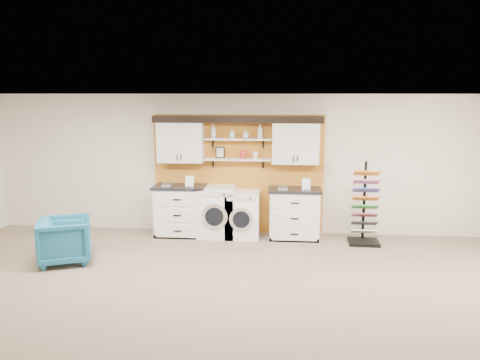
# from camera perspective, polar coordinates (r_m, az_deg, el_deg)

# --- Properties ---
(floor) EXTENTS (10.00, 10.00, 0.00)m
(floor) POSITION_cam_1_polar(r_m,az_deg,el_deg) (6.06, -3.72, -17.27)
(floor) COLOR #88705B
(floor) RESTS_ON ground
(ceiling) EXTENTS (10.00, 10.00, 0.00)m
(ceiling) POSITION_cam_1_polar(r_m,az_deg,el_deg) (5.35, -4.09, 10.26)
(ceiling) COLOR white
(ceiling) RESTS_ON wall_back
(wall_back) EXTENTS (10.00, 0.00, 10.00)m
(wall_back) POSITION_cam_1_polar(r_m,az_deg,el_deg) (9.43, -0.19, 1.93)
(wall_back) COLOR beige
(wall_back) RESTS_ON floor
(accent_panel) EXTENTS (3.40, 0.07, 2.40)m
(accent_panel) POSITION_cam_1_polar(r_m,az_deg,el_deg) (9.43, -0.21, 0.69)
(accent_panel) COLOR #B96F1F
(accent_panel) RESTS_ON wall_back
(upper_cabinet_left) EXTENTS (0.90, 0.35, 0.84)m
(upper_cabinet_left) POSITION_cam_1_polar(r_m,az_deg,el_deg) (9.34, -7.26, 4.72)
(upper_cabinet_left) COLOR white
(upper_cabinet_left) RESTS_ON wall_back
(upper_cabinet_right) EXTENTS (0.90, 0.35, 0.84)m
(upper_cabinet_right) POSITION_cam_1_polar(r_m,az_deg,el_deg) (9.13, 6.79, 4.60)
(upper_cabinet_right) COLOR white
(upper_cabinet_right) RESTS_ON wall_back
(shelf_lower) EXTENTS (1.32, 0.28, 0.03)m
(shelf_lower) POSITION_cam_1_polar(r_m,az_deg,el_deg) (9.22, -0.31, 2.54)
(shelf_lower) COLOR white
(shelf_lower) RESTS_ON wall_back
(shelf_upper) EXTENTS (1.32, 0.28, 0.03)m
(shelf_upper) POSITION_cam_1_polar(r_m,az_deg,el_deg) (9.17, -0.31, 5.01)
(shelf_upper) COLOR white
(shelf_upper) RESTS_ON wall_back
(crown_molding) EXTENTS (3.30, 0.41, 0.13)m
(crown_molding) POSITION_cam_1_polar(r_m,az_deg,el_deg) (9.15, -0.30, 7.50)
(crown_molding) COLOR black
(crown_molding) RESTS_ON wall_back
(picture_frame) EXTENTS (0.18, 0.02, 0.22)m
(picture_frame) POSITION_cam_1_polar(r_m,az_deg,el_deg) (9.29, -2.43, 3.37)
(picture_frame) COLOR black
(picture_frame) RESTS_ON shelf_lower
(canister_red) EXTENTS (0.11, 0.11, 0.16)m
(canister_red) POSITION_cam_1_polar(r_m,az_deg,el_deg) (9.20, 0.31, 3.12)
(canister_red) COLOR red
(canister_red) RESTS_ON shelf_lower
(canister_cream) EXTENTS (0.10, 0.10, 0.14)m
(canister_cream) POSITION_cam_1_polar(r_m,az_deg,el_deg) (9.18, 1.87, 3.04)
(canister_cream) COLOR silver
(canister_cream) RESTS_ON shelf_lower
(base_cabinet_left) EXTENTS (1.04, 0.66, 1.01)m
(base_cabinet_left) POSITION_cam_1_polar(r_m,az_deg,el_deg) (9.43, -7.25, -3.71)
(base_cabinet_left) COLOR white
(base_cabinet_left) RESTS_ON floor
(base_cabinet_right) EXTENTS (1.01, 0.66, 0.99)m
(base_cabinet_right) POSITION_cam_1_polar(r_m,az_deg,el_deg) (9.23, 6.63, -4.08)
(base_cabinet_right) COLOR white
(base_cabinet_right) RESTS_ON floor
(washer) EXTENTS (0.72, 0.71, 1.01)m
(washer) POSITION_cam_1_polar(r_m,az_deg,el_deg) (9.31, -2.85, -3.85)
(washer) COLOR white
(washer) RESTS_ON floor
(dryer) EXTENTS (0.66, 0.71, 0.92)m
(dryer) POSITION_cam_1_polar(r_m,az_deg,el_deg) (9.26, 0.33, -4.19)
(dryer) COLOR white
(dryer) RESTS_ON floor
(sample_rack) EXTENTS (0.58, 0.49, 1.56)m
(sample_rack) POSITION_cam_1_polar(r_m,az_deg,el_deg) (9.15, 14.93, -4.44)
(sample_rack) COLOR black
(sample_rack) RESTS_ON floor
(armchair) EXTENTS (1.07, 1.06, 0.76)m
(armchair) POSITION_cam_1_polar(r_m,az_deg,el_deg) (8.47, -20.52, -6.88)
(armchair) COLOR #1A6386
(armchair) RESTS_ON floor
(soap_bottle_a) EXTENTS (0.14, 0.14, 0.27)m
(soap_bottle_a) POSITION_cam_1_polar(r_m,az_deg,el_deg) (9.21, -3.25, 5.95)
(soap_bottle_a) COLOR silver
(soap_bottle_a) RESTS_ON shelf_upper
(soap_bottle_b) EXTENTS (0.11, 0.11, 0.18)m
(soap_bottle_b) POSITION_cam_1_polar(r_m,az_deg,el_deg) (9.17, -1.00, 5.67)
(soap_bottle_b) COLOR silver
(soap_bottle_b) RESTS_ON shelf_upper
(soap_bottle_c) EXTENTS (0.19, 0.19, 0.17)m
(soap_bottle_c) POSITION_cam_1_polar(r_m,az_deg,el_deg) (9.15, 0.73, 5.63)
(soap_bottle_c) COLOR silver
(soap_bottle_c) RESTS_ON shelf_upper
(soap_bottle_d) EXTENTS (0.12, 0.12, 0.28)m
(soap_bottle_d) POSITION_cam_1_polar(r_m,az_deg,el_deg) (9.13, 2.45, 5.96)
(soap_bottle_d) COLOR silver
(soap_bottle_d) RESTS_ON shelf_upper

